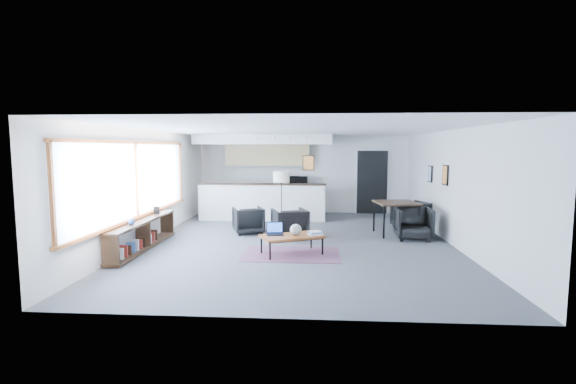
# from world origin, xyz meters

# --- Properties ---
(room) EXTENTS (7.02, 9.02, 2.62)m
(room) POSITION_xyz_m (0.00, 0.00, 1.30)
(room) COLOR #474749
(room) RESTS_ON ground
(window) EXTENTS (0.10, 5.95, 1.66)m
(window) POSITION_xyz_m (-3.46, -0.90, 1.46)
(window) COLOR #8CBFFF
(window) RESTS_ON room
(console) EXTENTS (0.35, 3.00, 0.80)m
(console) POSITION_xyz_m (-3.30, -1.05, 0.33)
(console) COLOR black
(console) RESTS_ON floor
(kitchenette) EXTENTS (4.20, 1.96, 2.60)m
(kitchenette) POSITION_xyz_m (-1.20, 3.71, 1.38)
(kitchenette) COLOR white
(kitchenette) RESTS_ON floor
(doorway) EXTENTS (1.10, 0.12, 2.15)m
(doorway) POSITION_xyz_m (2.30, 4.42, 1.07)
(doorway) COLOR black
(doorway) RESTS_ON room
(track_light) EXTENTS (1.60, 0.07, 0.15)m
(track_light) POSITION_xyz_m (-0.59, 2.20, 2.53)
(track_light) COLOR silver
(track_light) RESTS_ON room
(wall_art_lower) EXTENTS (0.03, 0.38, 0.48)m
(wall_art_lower) POSITION_xyz_m (3.47, 0.40, 1.55)
(wall_art_lower) COLOR black
(wall_art_lower) RESTS_ON room
(wall_art_upper) EXTENTS (0.03, 0.34, 0.44)m
(wall_art_upper) POSITION_xyz_m (3.47, 1.70, 1.50)
(wall_art_upper) COLOR black
(wall_art_upper) RESTS_ON room
(kilim_rug) EXTENTS (1.98, 1.35, 0.01)m
(kilim_rug) POSITION_xyz_m (-0.07, -1.23, 0.01)
(kilim_rug) COLOR #542F41
(kilim_rug) RESTS_ON floor
(coffee_table) EXTENTS (1.39, 1.11, 0.40)m
(coffee_table) POSITION_xyz_m (-0.07, -1.23, 0.37)
(coffee_table) COLOR brown
(coffee_table) RESTS_ON floor
(laptop) EXTENTS (0.38, 0.33, 0.25)m
(laptop) POSITION_xyz_m (-0.42, -1.15, 0.47)
(laptop) COLOR black
(laptop) RESTS_ON coffee_table
(ceramic_pot) EXTENTS (0.24, 0.24, 0.24)m
(ceramic_pot) POSITION_xyz_m (0.02, -1.26, 0.52)
(ceramic_pot) COLOR gray
(ceramic_pot) RESTS_ON coffee_table
(book_stack) EXTENTS (0.34, 0.31, 0.08)m
(book_stack) POSITION_xyz_m (0.41, -1.16, 0.44)
(book_stack) COLOR silver
(book_stack) RESTS_ON coffee_table
(coaster) EXTENTS (0.12, 0.12, 0.01)m
(coaster) POSITION_xyz_m (-0.02, -1.41, 0.40)
(coaster) COLOR #E5590C
(coaster) RESTS_ON coffee_table
(armchair_left) EXTENTS (0.92, 0.89, 0.75)m
(armchair_left) POSITION_xyz_m (-1.30, 0.84, 0.37)
(armchair_left) COLOR black
(armchair_left) RESTS_ON floor
(armchair_right) EXTENTS (0.97, 0.94, 0.80)m
(armchair_right) POSITION_xyz_m (-0.21, 0.33, 0.40)
(armchair_right) COLOR black
(armchair_right) RESTS_ON floor
(floor_lamp) EXTENTS (0.54, 0.54, 1.55)m
(floor_lamp) POSITION_xyz_m (-0.51, 1.65, 1.35)
(floor_lamp) COLOR black
(floor_lamp) RESTS_ON floor
(dining_table) EXTENTS (1.12, 1.12, 0.83)m
(dining_table) POSITION_xyz_m (2.45, 0.94, 0.76)
(dining_table) COLOR black
(dining_table) RESTS_ON floor
(dining_chair_near) EXTENTS (0.73, 0.69, 0.72)m
(dining_chair_near) POSITION_xyz_m (2.77, 0.39, 0.36)
(dining_chair_near) COLOR black
(dining_chair_near) RESTS_ON floor
(dining_chair_far) EXTENTS (0.88, 0.86, 0.71)m
(dining_chair_far) POSITION_xyz_m (3.00, 1.71, 0.36)
(dining_chair_far) COLOR black
(dining_chair_far) RESTS_ON floor
(microwave) EXTENTS (0.63, 0.40, 0.40)m
(microwave) POSITION_xyz_m (-0.16, 4.15, 1.13)
(microwave) COLOR black
(microwave) RESTS_ON kitchenette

